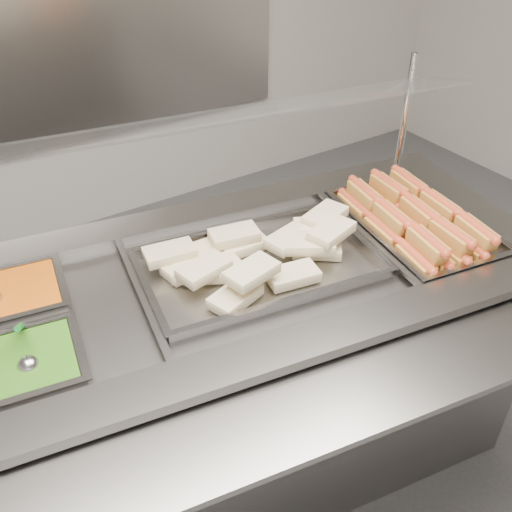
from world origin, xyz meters
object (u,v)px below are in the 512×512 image
pan_hotdogs (413,231)px  serving_spoon (27,359)px  pan_wraps (259,268)px  sneeze_guard (209,123)px  steam_counter (243,372)px

pan_hotdogs → serving_spoon: size_ratio=3.39×
pan_hotdogs → pan_wraps: bearing=170.9°
sneeze_guard → pan_hotdogs: sneeze_guard is taller
sneeze_guard → serving_spoon: bearing=-158.2°
pan_wraps → serving_spoon: size_ratio=4.17×
pan_hotdogs → pan_wraps: (-0.60, 0.10, 0.02)m
sneeze_guard → pan_hotdogs: size_ratio=2.81×
pan_hotdogs → pan_wraps: same height
steam_counter → pan_wraps: (0.06, -0.01, 0.45)m
steam_counter → sneeze_guard: 0.90m
steam_counter → pan_hotdogs: bearing=-9.1°
pan_hotdogs → steam_counter: bearing=170.9°
pan_hotdogs → sneeze_guard: bearing=151.6°
steam_counter → pan_wraps: pan_wraps is taller
steam_counter → sneeze_guard: (0.04, 0.23, 0.87)m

